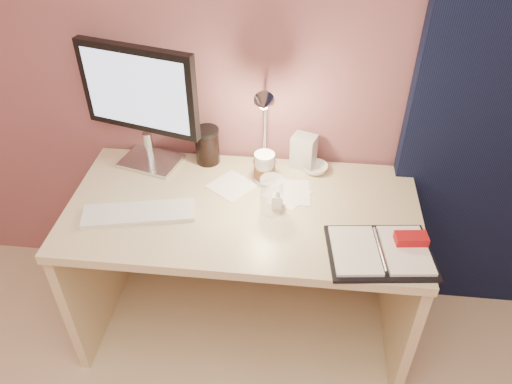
# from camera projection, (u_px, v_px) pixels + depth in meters

# --- Properties ---
(room) EXTENTS (3.50, 3.50, 3.50)m
(room) POSITION_uv_depth(u_px,v_px,m) (501.00, 90.00, 1.89)
(room) COLOR #C6B28E
(room) RESTS_ON ground
(desk) EXTENTS (1.40, 0.70, 0.73)m
(desk) POSITION_uv_depth(u_px,v_px,m) (246.00, 235.00, 2.18)
(desk) COLOR beige
(desk) RESTS_ON ground
(monitor) EXTENTS (0.50, 0.24, 0.54)m
(monitor) POSITION_uv_depth(u_px,v_px,m) (141.00, 97.00, 2.01)
(monitor) COLOR silver
(monitor) RESTS_ON desk
(keyboard) EXTENTS (0.45, 0.22, 0.02)m
(keyboard) POSITION_uv_depth(u_px,v_px,m) (139.00, 213.00, 1.94)
(keyboard) COLOR white
(keyboard) RESTS_ON desk
(planner) EXTENTS (0.40, 0.32, 0.06)m
(planner) POSITION_uv_depth(u_px,v_px,m) (383.00, 251.00, 1.77)
(planner) COLOR black
(planner) RESTS_ON desk
(paper_a) EXTENTS (0.18, 0.18, 0.00)m
(paper_a) POSITION_uv_depth(u_px,v_px,m) (289.00, 192.00, 2.05)
(paper_a) COLOR white
(paper_a) RESTS_ON desk
(paper_b) EXTENTS (0.21, 0.21, 0.00)m
(paper_b) POSITION_uv_depth(u_px,v_px,m) (287.00, 194.00, 2.04)
(paper_b) COLOR white
(paper_b) RESTS_ON desk
(paper_c) EXTENTS (0.22, 0.22, 0.00)m
(paper_c) POSITION_uv_depth(u_px,v_px,m) (232.00, 186.00, 2.08)
(paper_c) COLOR white
(paper_c) RESTS_ON desk
(coffee_cup) EXTENTS (0.09, 0.09, 0.14)m
(coffee_cup) POSITION_uv_depth(u_px,v_px,m) (264.00, 169.00, 2.07)
(coffee_cup) COLOR white
(coffee_cup) RESTS_ON desk
(clear_cup) EXTENTS (0.09, 0.09, 0.16)m
(clear_cup) POSITION_uv_depth(u_px,v_px,m) (271.00, 195.00, 1.91)
(clear_cup) COLOR white
(clear_cup) RESTS_ON desk
(bowl) EXTENTS (0.12, 0.12, 0.03)m
(bowl) POSITION_uv_depth(u_px,v_px,m) (315.00, 168.00, 2.15)
(bowl) COLOR silver
(bowl) RESTS_ON desk
(lotion_bottle) EXTENTS (0.04, 0.04, 0.09)m
(lotion_bottle) POSITION_uv_depth(u_px,v_px,m) (277.00, 198.00, 1.95)
(lotion_bottle) COLOR white
(lotion_bottle) RESTS_ON desk
(dark_jar) EXTENTS (0.10, 0.10, 0.15)m
(dark_jar) POSITION_uv_depth(u_px,v_px,m) (207.00, 147.00, 2.18)
(dark_jar) COLOR black
(dark_jar) RESTS_ON desk
(product_box) EXTENTS (0.12, 0.11, 0.15)m
(product_box) POSITION_uv_depth(u_px,v_px,m) (304.00, 151.00, 2.15)
(product_box) COLOR beige
(product_box) RESTS_ON desk
(desk_lamp) EXTENTS (0.10, 0.27, 0.43)m
(desk_lamp) POSITION_uv_depth(u_px,v_px,m) (261.00, 124.00, 1.95)
(desk_lamp) COLOR silver
(desk_lamp) RESTS_ON desk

